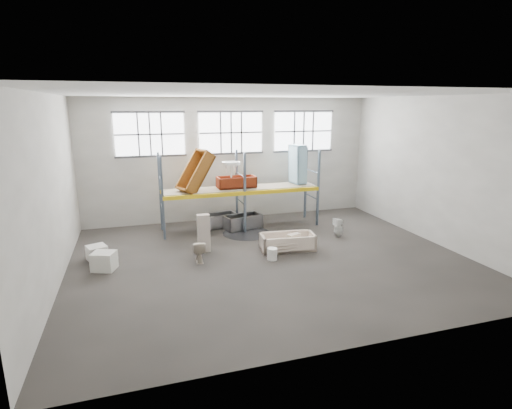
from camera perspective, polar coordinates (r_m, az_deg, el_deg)
name	(u,v)px	position (r m, az deg, el deg)	size (l,w,h in m)	color
floor	(270,260)	(12.73, 2.02, -7.91)	(12.00, 10.00, 0.10)	#45403B
ceiling	(272,92)	(11.83, 2.24, 15.69)	(12.00, 10.00, 0.10)	silver
wall_back	(231,159)	(16.81, -3.61, 6.43)	(12.00, 0.10, 5.00)	#9E9C93
wall_front	(362,228)	(7.57, 14.86, -3.30)	(12.00, 0.10, 5.00)	#B1AEA4
wall_left	(48,193)	(11.56, -27.49, 1.45)	(0.10, 10.00, 5.00)	#A09D95
wall_right	(437,171)	(15.12, 24.38, 4.38)	(0.10, 10.00, 5.00)	#A5A299
window_left	(150,134)	(16.14, -14.83, 9.62)	(2.60, 0.04, 1.60)	white
window_mid	(231,133)	(16.60, -3.57, 10.15)	(2.60, 0.04, 1.60)	white
window_right	(303,131)	(17.63, 6.75, 10.30)	(2.60, 0.04, 1.60)	white
rack_upright_la	(163,199)	(14.44, -13.13, 0.81)	(0.08, 0.08, 3.00)	slate
rack_upright_lb	(160,192)	(15.61, -13.48, 1.76)	(0.08, 0.08, 3.00)	slate
rack_upright_ma	(245,193)	(14.93, -1.59, 1.61)	(0.08, 0.08, 3.00)	slate
rack_upright_mb	(237,187)	(16.07, -2.75, 2.48)	(0.08, 0.08, 3.00)	slate
rack_upright_ra	(318,188)	(15.98, 8.83, 2.27)	(0.08, 0.08, 3.00)	slate
rack_upright_rb	(306,183)	(17.05, 7.07, 3.05)	(0.08, 0.08, 3.00)	slate
rack_beam_front	(245,193)	(14.93, -1.59, 1.61)	(6.00, 0.10, 0.14)	yellow
rack_beam_back	(237,187)	(16.07, -2.75, 2.48)	(6.00, 0.10, 0.14)	yellow
shelf_deck	(241,188)	(15.48, -2.19, 2.35)	(5.90, 1.10, 0.03)	gray
wet_patch	(247,233)	(15.14, -1.35, -4.10)	(1.80, 1.80, 0.00)	black
bathtub_beige	(288,242)	(13.46, 4.50, -5.30)	(1.78, 0.84, 0.52)	beige
cistern_spare	(294,240)	(13.59, 5.40, -5.05)	(0.45, 0.22, 0.43)	beige
sink_in_tub	(277,247)	(13.27, 3.07, -6.03)	(0.49, 0.49, 0.17)	beige
toilet_beige	(199,251)	(12.52, -8.12, -6.55)	(0.37, 0.65, 0.67)	beige
cistern_tall	(204,233)	(13.26, -7.45, -4.03)	(0.40, 0.26, 1.24)	beige
toilet_white	(338,227)	(14.97, 11.63, -3.20)	(0.32, 0.32, 0.70)	white
steel_tub_left	(218,220)	(15.91, -5.45, -2.27)	(1.45, 0.68, 0.53)	#A8AAAF
steel_tub_right	(243,221)	(15.70, -1.89, -2.43)	(1.46, 0.68, 0.53)	#93959A
rust_tub_flat	(236,182)	(15.45, -2.81, 3.22)	(1.48, 0.69, 0.41)	maroon
rust_tub_tilted	(195,172)	(14.97, -8.61, 4.58)	(1.68, 0.79, 0.47)	#9C5D0F
sink_on_shelf	(231,176)	(15.06, -3.54, 4.00)	(0.68, 0.52, 0.60)	white
blue_tub_upright	(298,164)	(16.21, 5.92, 5.73)	(1.53, 0.72, 0.43)	#97C8E1
bucket	(272,254)	(12.58, 2.32, -7.04)	(0.32, 0.32, 0.37)	white
carton_near	(104,261)	(12.61, -20.78, -7.52)	(0.63, 0.54, 0.54)	silver
carton_far	(97,253)	(13.48, -21.66, -6.40)	(0.55, 0.55, 0.46)	silver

